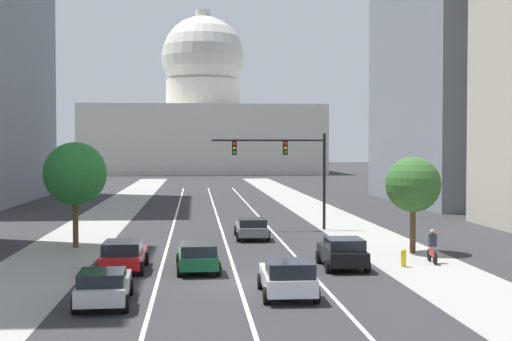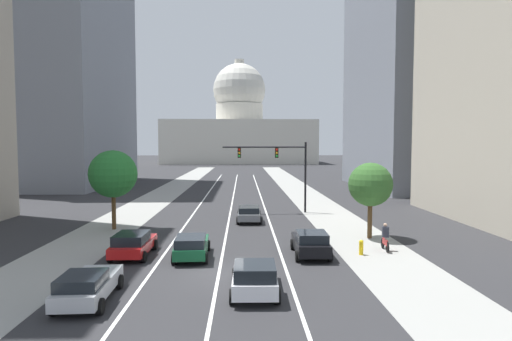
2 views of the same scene
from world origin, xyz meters
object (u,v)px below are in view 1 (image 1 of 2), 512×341
Objects in this scene: car_silver at (104,286)px; cyclist at (432,247)px; car_black at (343,252)px; traffic_signal_mast at (289,160)px; street_tree_mid_right at (413,185)px; car_white at (288,277)px; car_red at (123,255)px; car_gray at (252,228)px; car_green at (198,256)px; street_tree_near_left at (75,174)px; capitol_building at (203,120)px; fire_hydrant at (403,258)px.

cyclist reaches higher than car_silver.
traffic_signal_mast is (-0.47, 15.78, 4.14)m from car_black.
street_tree_mid_right is at bearing -64.39° from traffic_signal_mast.
car_white is 1.00× the size of car_red.
car_gray is at bearing 0.93° from car_white.
car_black is 7.33m from street_tree_mid_right.
car_silver is at bearing 150.25° from car_green.
car_red is at bearing 79.19° from car_green.
traffic_signal_mast is at bearing 115.61° from street_tree_mid_right.
car_green is 12.11m from car_gray.
street_tree_mid_right reaches higher than car_white.
car_gray is (3.48, 11.59, -0.03)m from car_green.
street_tree_near_left is (-10.53, 14.38, 3.52)m from car_white.
car_green is 1.01× the size of car_red.
car_white is 0.79× the size of street_tree_mid_right.
car_green is at bearing -90.78° from capitol_building.
car_red is 0.79× the size of street_tree_mid_right.
cyclist reaches higher than car_black.
fire_hydrant is at bearing -148.83° from car_gray.
traffic_signal_mast reaches higher than car_black.
capitol_building is at bearing 1.65° from car_gray.
fire_hydrant is at bearing -86.25° from capitol_building.
capitol_building is 6.48× the size of traffic_signal_mast.
capitol_building is 9.84× the size of street_tree_mid_right.
fire_hydrant is at bearing -89.82° from car_red.
car_green is at bearing -50.40° from street_tree_near_left.
cyclist is (4.82, 1.06, 0.07)m from car_black.
car_red is (-6.98, -11.06, 0.04)m from car_gray.
car_black is 4.93m from cyclist.
car_silver is at bearing -113.70° from traffic_signal_mast.
cyclist reaches higher than car_gray.
car_black is 16.32m from traffic_signal_mast.
car_green reaches higher than car_silver.
car_silver is 4.79× the size of fire_hydrant.
street_tree_mid_right is (10.15, -121.87, -8.23)m from capitol_building.
traffic_signal_mast is 4.70× the size of cyclist.
car_black is 2.39× the size of cyclist.
traffic_signal_mast is at bearing -33.05° from car_gray.
cyclist is (10.05, -125.36, -11.15)m from capitol_building.
car_black reaches higher than car_green.
street_tree_near_left is at bearing 107.03° from car_gray.
car_silver is 25.21m from traffic_signal_mast.
street_tree_mid_right is (0.10, 3.49, 2.92)m from cyclist.
traffic_signal_mast is (3.02, 21.95, 4.14)m from car_white.
car_red is 0.52× the size of traffic_signal_mast.
capitol_building is 122.57m from street_tree_mid_right.
traffic_signal_mast is 12.51m from street_tree_mid_right.
car_white is 7.09m from car_black.
capitol_building is 12.44× the size of car_red.
capitol_building is 57.60× the size of fire_hydrant.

